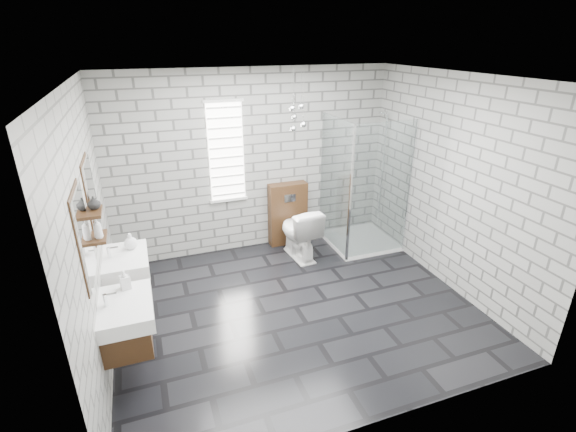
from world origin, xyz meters
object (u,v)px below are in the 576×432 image
vanity_left (122,312)px  cistern_panel (288,214)px  vanity_right (122,263)px  toilet (299,232)px  shower_enclosure (360,217)px

vanity_left → cistern_panel: bearing=42.5°
vanity_right → toilet: bearing=17.8°
vanity_right → cistern_panel: vanity_right is taller
cistern_panel → shower_enclosure: size_ratio=0.49×
vanity_right → shower_enclosure: size_ratio=0.77×
vanity_left → toilet: size_ratio=1.95×
vanity_left → vanity_right: bearing=90.0°
vanity_right → cistern_panel: 2.74m
vanity_left → shower_enclosure: size_ratio=0.77×
toilet → shower_enclosure: bearing=173.1°
cistern_panel → toilet: size_ratio=1.25×
vanity_right → vanity_left: bearing=-90.0°
toilet → cistern_panel: bearing=-95.6°
vanity_right → cistern_panel: size_ratio=1.57×
vanity_right → toilet: 2.56m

